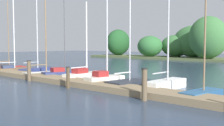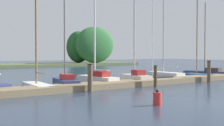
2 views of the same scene
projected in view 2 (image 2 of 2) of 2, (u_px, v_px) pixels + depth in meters
The scene contains 13 objects.
dock_pier at pixel (116, 84), 19.56m from camera, with size 27.14×1.80×0.35m.
sailboat_3 at pixel (37, 82), 18.13m from camera, with size 1.34×3.88×8.15m.
sailboat_4 at pixel (65, 81), 19.63m from camera, with size 1.76×3.56×6.65m.
sailboat_5 at pixel (96, 78), 21.26m from camera, with size 1.08×3.95×5.99m.
sailboat_6 at pixel (135, 76), 22.35m from camera, with size 1.36×3.12×6.57m.
sailboat_7 at pixel (153, 78), 23.60m from camera, with size 1.64×3.05×6.89m.
sailboat_8 at pixel (164, 74), 25.66m from camera, with size 1.09×3.70×6.56m.
sailboat_9 at pixel (197, 74), 26.34m from camera, with size 1.29×2.96×7.21m.
sailboat_10 at pixel (207, 73), 28.47m from camera, with size 1.99×4.47×6.78m.
mooring_piling_2 at pixel (90, 78), 17.07m from camera, with size 0.31×0.31×1.54m.
mooring_piling_3 at pixel (155, 76), 19.78m from camera, with size 0.24×0.24×1.35m.
mooring_piling_4 at pixel (209, 71), 23.21m from camera, with size 0.30×0.30×1.58m.
channel_buoy_0 at pixel (157, 99), 12.61m from camera, with size 0.34×0.34×0.65m.
Camera 2 is at (-11.82, -6.82, 2.11)m, focal length 50.00 mm.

